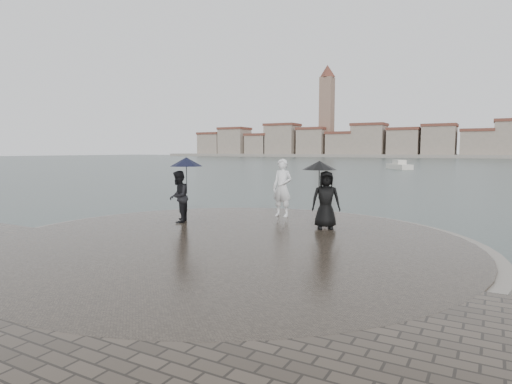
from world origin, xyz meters
The scene contains 7 objects.
ground centered at (0.00, 0.00, 0.00)m, with size 400.00×400.00×0.00m, color #2B3835.
kerb_ring centered at (0.00, 3.50, 0.16)m, with size 12.50×12.50×0.32m, color gray.
quay_tip centered at (0.00, 3.50, 0.18)m, with size 11.90×11.90×0.36m, color #2D261E.
statue centered at (-0.47, 7.48, 1.34)m, with size 0.72×0.47×1.97m, color white.
visitor_left centered at (-2.72, 4.84, 1.48)m, with size 1.22×1.11×2.04m.
visitor_right centered at (1.55, 6.03, 1.46)m, with size 1.23×1.02×1.95m.
far_skyline centered at (-6.29, 160.71, 5.61)m, with size 260.00×20.00×37.00m.
Camera 1 is at (5.81, -5.59, 2.61)m, focal length 30.00 mm.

